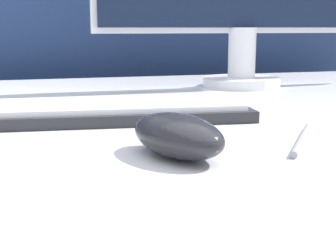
# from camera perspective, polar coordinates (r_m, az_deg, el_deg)

# --- Properties ---
(partition_panel) EXTENTS (5.00, 0.03, 1.19)m
(partition_panel) POSITION_cam_1_polar(r_m,az_deg,el_deg) (1.39, -11.59, 1.35)
(partition_panel) COLOR navy
(partition_panel) RESTS_ON ground_plane
(computer_mouse_near) EXTENTS (0.11, 0.14, 0.04)m
(computer_mouse_near) POSITION_cam_1_polar(r_m,az_deg,el_deg) (0.47, 1.15, -1.16)
(computer_mouse_near) COLOR #232328
(computer_mouse_near) RESTS_ON desk
(keyboard) EXTENTS (0.46, 0.18, 0.02)m
(keyboard) POSITION_cam_1_polar(r_m,az_deg,el_deg) (0.68, -9.10, 1.79)
(keyboard) COLOR #28282D
(keyboard) RESTS_ON desk
(pen) EXTENTS (0.10, 0.12, 0.01)m
(pen) POSITION_cam_1_polar(r_m,az_deg,el_deg) (0.55, 16.00, -1.55)
(pen) COLOR #99999E
(pen) RESTS_ON desk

